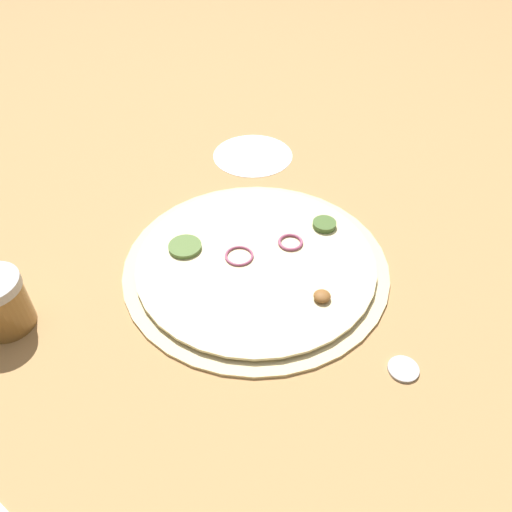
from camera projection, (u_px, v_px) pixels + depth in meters
name	position (u px, v px, depth m)	size (l,w,h in m)	color
ground_plane	(256.00, 266.00, 0.67)	(3.00, 3.00, 0.00)	tan
pizza	(256.00, 262.00, 0.67)	(0.36, 0.36, 0.02)	beige
spice_jar	(0.00, 303.00, 0.58)	(0.07, 0.07, 0.07)	olive
loose_cap	(404.00, 368.00, 0.55)	(0.03, 0.03, 0.01)	#B2B2B7
flour_patch	(253.00, 155.00, 0.88)	(0.14, 0.14, 0.00)	white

